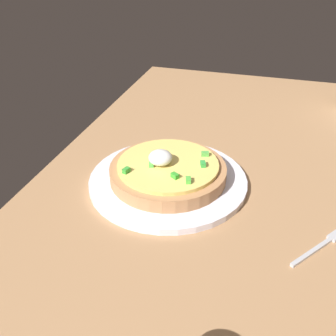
# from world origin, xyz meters

# --- Properties ---
(dining_table) EXTENTS (1.18, 0.70, 0.03)m
(dining_table) POSITION_xyz_m (0.00, 0.00, 0.02)
(dining_table) COLOR #A67950
(dining_table) RESTS_ON ground
(plate) EXTENTS (0.28, 0.28, 0.01)m
(plate) POSITION_xyz_m (0.04, -0.11, 0.04)
(plate) COLOR white
(plate) RESTS_ON dining_table
(pizza) EXTENTS (0.20, 0.20, 0.05)m
(pizza) POSITION_xyz_m (0.04, -0.11, 0.06)
(pizza) COLOR #B77F51
(pizza) RESTS_ON plate
(fork) EXTENTS (0.10, 0.08, 0.01)m
(fork) POSITION_xyz_m (0.13, 0.15, 0.04)
(fork) COLOR #B7B7BC
(fork) RESTS_ON dining_table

